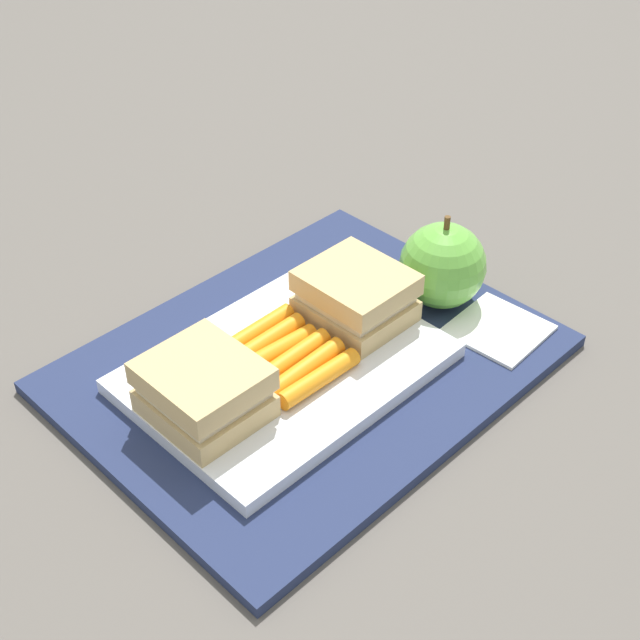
% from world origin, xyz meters
% --- Properties ---
extents(ground_plane, '(2.40, 2.40, 0.00)m').
position_xyz_m(ground_plane, '(0.00, 0.00, 0.00)').
color(ground_plane, '#56514C').
extents(lunchbag_mat, '(0.36, 0.28, 0.01)m').
position_xyz_m(lunchbag_mat, '(0.00, 0.00, 0.01)').
color(lunchbag_mat, navy).
rests_on(lunchbag_mat, ground_plane).
extents(food_tray, '(0.23, 0.17, 0.01)m').
position_xyz_m(food_tray, '(-0.03, 0.00, 0.02)').
color(food_tray, white).
rests_on(food_tray, lunchbag_mat).
extents(sandwich_half_left, '(0.07, 0.08, 0.04)m').
position_xyz_m(sandwich_half_left, '(-0.10, 0.00, 0.04)').
color(sandwich_half_left, tan).
rests_on(sandwich_half_left, food_tray).
extents(sandwich_half_right, '(0.07, 0.08, 0.04)m').
position_xyz_m(sandwich_half_right, '(0.05, 0.00, 0.04)').
color(sandwich_half_right, tan).
rests_on(sandwich_half_right, food_tray).
extents(carrot_sticks_bundle, '(0.08, 0.09, 0.02)m').
position_xyz_m(carrot_sticks_bundle, '(-0.03, 0.00, 0.03)').
color(carrot_sticks_bundle, orange).
rests_on(carrot_sticks_bundle, food_tray).
extents(apple, '(0.07, 0.07, 0.08)m').
position_xyz_m(apple, '(0.13, -0.02, 0.05)').
color(apple, '#66B742').
rests_on(apple, lunchbag_mat).
extents(paper_napkin, '(0.07, 0.07, 0.00)m').
position_xyz_m(paper_napkin, '(0.14, -0.09, 0.01)').
color(paper_napkin, white).
rests_on(paper_napkin, lunchbag_mat).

